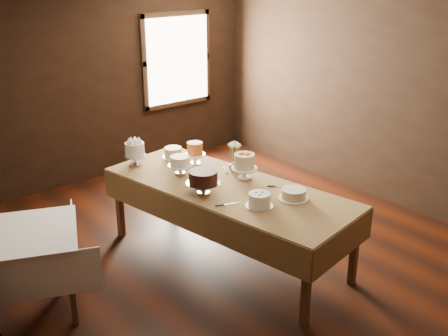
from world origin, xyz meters
TOP-DOWN VIEW (x-y plane):
  - floor at (0.00, 0.00)m, footprint 5.00×6.00m
  - wall_back at (0.00, 3.00)m, footprint 5.00×0.02m
  - wall_right at (2.50, 0.00)m, footprint 0.02×6.00m
  - window at (1.30, 2.94)m, footprint 1.10×0.05m
  - display_table at (-0.14, -0.03)m, footprint 1.53×2.89m
  - side_table at (-2.12, 0.44)m, footprint 1.22×1.22m
  - cake_meringue at (-0.56, 1.12)m, footprint 0.29×0.29m
  - cake_speckled at (-0.09, 1.05)m, footprint 0.29×0.29m
  - cake_lattice at (-0.32, 0.57)m, footprint 0.30×0.30m
  - cake_caramel at (-0.02, 0.70)m, footprint 0.24×0.24m
  - cake_chocolate at (-0.44, -0.01)m, footprint 0.41×0.41m
  - cake_flowers at (0.13, 0.02)m, footprint 0.30×0.30m
  - cake_swirl at (-0.21, -0.60)m, footprint 0.27×0.27m
  - cake_cream at (0.16, -0.68)m, footprint 0.30×0.30m
  - cake_server_a at (-0.02, -0.33)m, footprint 0.18×0.19m
  - cake_server_b at (0.29, -0.41)m, footprint 0.19×0.19m
  - cake_server_c at (-0.31, 0.33)m, footprint 0.03×0.24m
  - cake_server_d at (0.15, 0.37)m, footprint 0.15×0.22m
  - cake_server_e at (-0.38, -0.39)m, footprint 0.24×0.10m
  - flower_vase at (0.19, 0.26)m, footprint 0.15×0.15m
  - flower_bouquet at (0.19, 0.26)m, footprint 0.14×0.14m

SIDE VIEW (x-z plane):
  - floor at x=0.00m, z-range -0.01..0.01m
  - side_table at x=-2.12m, z-range 0.30..1.08m
  - display_table at x=-0.14m, z-range 0.36..1.21m
  - cake_server_a at x=-0.02m, z-range 0.85..0.86m
  - cake_server_b at x=0.29m, z-range 0.85..0.86m
  - cake_server_c at x=-0.31m, z-range 0.85..0.86m
  - cake_server_d at x=0.15m, z-range 0.85..0.86m
  - cake_server_e at x=-0.38m, z-range 0.85..0.86m
  - cake_cream at x=0.16m, z-range 0.85..0.95m
  - cake_speckled at x=-0.09m, z-range 0.85..0.97m
  - flower_vase at x=0.19m, z-range 0.85..0.98m
  - cake_swirl at x=-0.21m, z-range 0.85..0.98m
  - cake_lattice at x=-0.32m, z-range 0.84..1.05m
  - cake_chocolate at x=-0.44m, z-range 0.84..1.09m
  - cake_caramel at x=-0.02m, z-range 0.83..1.11m
  - cake_meringue at x=-0.56m, z-range 0.84..1.11m
  - cake_flowers at x=0.13m, z-range 0.83..1.12m
  - flower_bouquet at x=0.19m, z-range 1.00..1.20m
  - wall_back at x=0.00m, z-range 0.00..2.80m
  - wall_right at x=2.50m, z-range 0.00..2.80m
  - window at x=1.30m, z-range 0.95..2.25m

